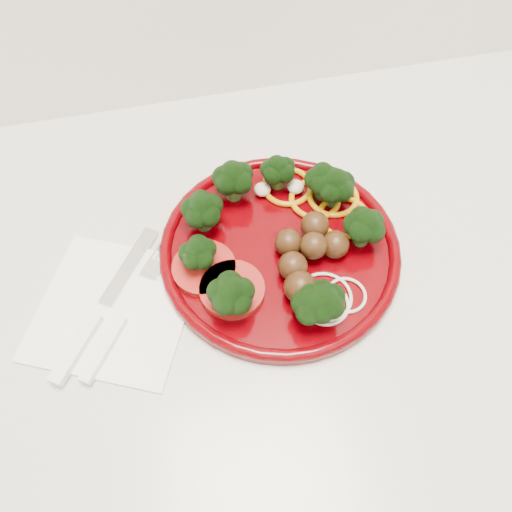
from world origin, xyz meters
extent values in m
cube|color=silver|center=(0.00, 1.70, 0.43)|extent=(2.40, 0.60, 0.87)
cube|color=beige|center=(0.00, 1.70, 0.89)|extent=(2.40, 0.60, 0.03)
cylinder|color=#450003|center=(-0.08, 1.71, 0.91)|extent=(0.27, 0.27, 0.01)
torus|color=#450003|center=(-0.08, 1.71, 0.91)|extent=(0.27, 0.27, 0.01)
sphere|color=#402510|center=(-0.08, 1.68, 0.93)|extent=(0.03, 0.03, 0.03)
sphere|color=#402510|center=(-0.07, 1.71, 0.93)|extent=(0.03, 0.03, 0.03)
sphere|color=#402510|center=(-0.02, 1.69, 0.93)|extent=(0.03, 0.03, 0.03)
sphere|color=#402510|center=(-0.05, 1.69, 0.93)|extent=(0.03, 0.03, 0.03)
sphere|color=#402510|center=(-0.04, 1.72, 0.93)|extent=(0.03, 0.03, 0.03)
sphere|color=#402510|center=(-0.08, 1.65, 0.93)|extent=(0.03, 0.03, 0.03)
torus|color=#BB7707|center=(-0.02, 1.77, 0.92)|extent=(0.06, 0.06, 0.01)
torus|color=#BB7707|center=(0.00, 1.74, 0.92)|extent=(0.06, 0.06, 0.01)
torus|color=#BB7707|center=(-0.05, 1.80, 0.92)|extent=(0.06, 0.06, 0.01)
torus|color=#BB7707|center=(0.00, 1.77, 0.92)|extent=(0.06, 0.06, 0.01)
cylinder|color=#720A07|center=(-0.17, 1.70, 0.92)|extent=(0.07, 0.07, 0.01)
cylinder|color=#720A07|center=(-0.15, 1.67, 0.92)|extent=(0.07, 0.07, 0.01)
torus|color=beige|center=(-0.05, 1.63, 0.91)|extent=(0.05, 0.05, 0.00)
torus|color=beige|center=(-0.03, 1.64, 0.91)|extent=(0.04, 0.04, 0.00)
torus|color=beige|center=(-0.05, 1.64, 0.91)|extent=(0.06, 0.06, 0.00)
ellipsoid|color=#C6B793|center=(-0.08, 1.79, 0.92)|extent=(0.02, 0.02, 0.01)
ellipsoid|color=#C6B793|center=(-0.15, 1.77, 0.92)|extent=(0.02, 0.02, 0.01)
ellipsoid|color=#C6B793|center=(-0.04, 1.79, 0.92)|extent=(0.02, 0.02, 0.01)
cube|color=white|center=(-0.27, 1.68, 0.90)|extent=(0.21, 0.21, 0.00)
cube|color=silver|center=(-0.25, 1.73, 0.91)|extent=(0.07, 0.10, 0.00)
cube|color=white|center=(-0.31, 1.64, 0.91)|extent=(0.06, 0.07, 0.01)
cube|color=white|center=(-0.28, 1.64, 0.91)|extent=(0.05, 0.07, 0.01)
cube|color=silver|center=(-0.23, 1.72, 0.91)|extent=(0.03, 0.03, 0.00)
cube|color=silver|center=(-0.21, 1.74, 0.91)|extent=(0.02, 0.02, 0.00)
cube|color=silver|center=(-0.21, 1.74, 0.91)|extent=(0.02, 0.02, 0.00)
cube|color=silver|center=(-0.22, 1.74, 0.91)|extent=(0.02, 0.02, 0.00)
cube|color=silver|center=(-0.22, 1.74, 0.91)|extent=(0.02, 0.02, 0.00)
camera|label=1|loc=(-0.18, 1.42, 1.38)|focal=35.00mm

